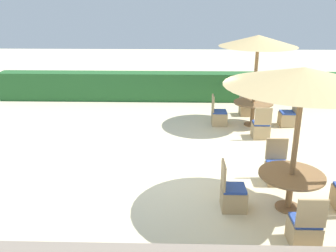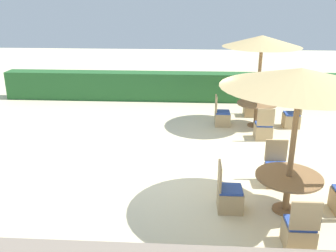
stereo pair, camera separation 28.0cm
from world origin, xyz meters
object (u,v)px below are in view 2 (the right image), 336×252
object	(u,v)px
patio_chair_back_right_north	(251,108)
patio_chair_front_right_west	(229,197)
parasol_back_right	(262,42)
patio_chair_back_right_west	(222,117)
round_table_front_right	(288,182)
patio_chair_back_right_south	(263,130)
patio_chair_front_right_south	(299,233)
patio_chair_front_right_north	(276,172)
patio_chair_back_right_east	(292,119)
parasol_front_right	(301,78)
round_table_back_right	(257,107)

from	to	relation	value
patio_chair_back_right_north	patio_chair_front_right_west	world-z (taller)	same
parasol_back_right	patio_chair_back_right_west	bearing A→B (deg)	-179.09
round_table_front_right	patio_chair_back_right_south	bearing A→B (deg)	86.45
patio_chair_back_right_north	patio_chair_front_right_west	size ratio (longest dim) A/B	1.00
patio_chair_back_right_west	patio_chair_back_right_north	bearing A→B (deg)	135.29
parasol_back_right	patio_chair_back_right_west	distance (m)	2.50
patio_chair_back_right_south	patio_chair_front_right_south	world-z (taller)	same
patio_chair_front_right_west	patio_chair_front_right_north	distance (m)	1.53
patio_chair_back_right_east	round_table_front_right	xyz separation A→B (m)	(-1.27, -4.73, 0.32)
patio_chair_back_right_south	patio_chair_back_right_east	world-z (taller)	same
patio_chair_back_right_west	patio_chair_front_right_north	world-z (taller)	same
parasol_back_right	parasol_front_right	world-z (taller)	parasol_back_right
parasol_back_right	patio_chair_front_right_south	bearing A→B (deg)	-92.45
patio_chair_back_right_north	patio_chair_back_right_west	xyz separation A→B (m)	(-1.03, -1.04, 0.00)
patio_chair_back_right_south	patio_chair_front_right_west	world-z (taller)	same
parasol_front_right	round_table_front_right	size ratio (longest dim) A/B	2.24
patio_chair_back_right_south	patio_chair_front_right_north	size ratio (longest dim) A/B	1.00
round_table_back_right	patio_chair_front_right_north	size ratio (longest dim) A/B	1.28
patio_chair_back_right_west	round_table_front_right	distance (m)	4.85
round_table_front_right	patio_chair_front_right_west	bearing A→B (deg)	-178.24
parasol_front_right	patio_chair_front_right_north	size ratio (longest dim) A/B	2.88
round_table_back_right	patio_chair_front_right_west	size ratio (longest dim) A/B	1.28
patio_chair_front_right_north	parasol_front_right	bearing A→B (deg)	88.33
patio_chair_back_right_north	parasol_front_right	bearing A→B (deg)	88.04
round_table_front_right	parasol_front_right	bearing A→B (deg)	180.00
parasol_back_right	patio_chair_back_right_east	xyz separation A→B (m)	(1.07, -0.05, -2.28)
parasol_back_right	patio_chair_back_right_east	world-z (taller)	parasol_back_right
patio_chair_front_right_south	patio_chair_front_right_north	distance (m)	2.13
parasol_front_right	parasol_back_right	bearing A→B (deg)	87.65
round_table_back_right	patio_chair_front_right_south	bearing A→B (deg)	-92.45
patio_chair_back_right_east	patio_chair_back_right_south	bearing A→B (deg)	135.25
round_table_front_right	patio_chair_front_right_south	xyz separation A→B (m)	(-0.06, -1.08, -0.32)
parasol_back_right	parasol_front_right	xyz separation A→B (m)	(-0.20, -4.78, -0.03)
parasol_back_right	round_table_back_right	xyz separation A→B (m)	(-0.00, -0.00, -1.94)
parasol_front_right	patio_chair_front_right_north	bearing A→B (deg)	88.33
parasol_back_right	patio_chair_back_right_west	world-z (taller)	parasol_back_right
patio_chair_front_right_west	patio_chair_front_right_north	xyz separation A→B (m)	(1.09, 1.07, 0.00)
patio_chair_back_right_west	round_table_front_right	bearing A→B (deg)	9.94
round_table_back_right	patio_chair_back_right_south	bearing A→B (deg)	-88.26
patio_chair_back_right_east	patio_chair_front_right_south	bearing A→B (deg)	167.20
parasol_back_right	round_table_back_right	distance (m)	1.94
round_table_back_right	patio_chair_front_right_west	xyz separation A→B (m)	(-1.25, -4.81, -0.33)
round_table_back_right	patio_chair_back_right_south	xyz separation A→B (m)	(0.03, -1.09, -0.33)
patio_chair_front_right_west	patio_chair_back_right_north	bearing A→B (deg)	167.85
round_table_back_right	patio_chair_back_right_west	world-z (taller)	patio_chair_back_right_west
patio_chair_front_right_south	patio_chair_back_right_east	bearing A→B (deg)	77.20
parasol_back_right	round_table_back_right	bearing A→B (deg)	-135.00
parasol_front_right	patio_chair_back_right_south	bearing A→B (deg)	86.45
round_table_back_right	patio_chair_front_right_west	world-z (taller)	patio_chair_front_right_west
patio_chair_back_right_east	patio_chair_front_right_north	world-z (taller)	same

